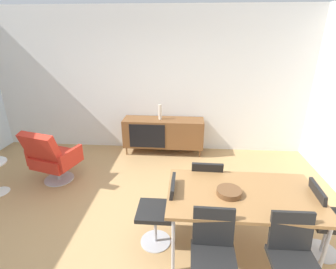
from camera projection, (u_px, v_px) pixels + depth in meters
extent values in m
plane|color=tan|center=(121.00, 231.00, 3.19)|extent=(8.32, 8.32, 0.00)
cube|color=silver|center=(149.00, 82.00, 5.07)|extent=(6.80, 0.12, 2.80)
cube|color=brown|center=(163.00, 132.00, 5.13)|extent=(1.60, 0.44, 0.56)
cube|color=black|center=(147.00, 136.00, 4.94)|extent=(0.70, 0.01, 0.48)
cylinder|color=brown|center=(127.00, 151.00, 5.16)|extent=(0.03, 0.03, 0.16)
cylinder|color=brown|center=(200.00, 153.00, 5.06)|extent=(0.03, 0.03, 0.16)
cylinder|color=brown|center=(130.00, 144.00, 5.48)|extent=(0.03, 0.03, 0.16)
cylinder|color=brown|center=(199.00, 146.00, 5.37)|extent=(0.03, 0.03, 0.16)
cylinder|color=beige|center=(160.00, 112.00, 4.97)|extent=(0.07, 0.07, 0.30)
cube|color=olive|center=(243.00, 195.00, 2.70)|extent=(1.60, 0.90, 0.04)
cylinder|color=#B7B7BC|center=(173.00, 245.00, 2.53)|extent=(0.04, 0.04, 0.70)
cylinder|color=#B7B7BC|center=(323.00, 255.00, 2.42)|extent=(0.04, 0.04, 0.70)
cylinder|color=#B7B7BC|center=(177.00, 198.00, 3.25)|extent=(0.04, 0.04, 0.70)
cylinder|color=#B7B7BC|center=(293.00, 204.00, 3.14)|extent=(0.04, 0.04, 0.70)
cylinder|color=brown|center=(229.00, 192.00, 2.66)|extent=(0.26, 0.26, 0.06)
cube|color=black|center=(213.00, 260.00, 2.25)|extent=(0.41, 0.41, 0.05)
cube|color=black|center=(213.00, 226.00, 2.34)|extent=(0.38, 0.09, 0.38)
cube|color=black|center=(205.00, 183.00, 3.40)|extent=(0.41, 0.41, 0.05)
cube|color=black|center=(207.00, 176.00, 3.15)|extent=(0.38, 0.09, 0.38)
cylinder|color=#B7B7BC|center=(204.00, 198.00, 3.49)|extent=(0.04, 0.04, 0.42)
cylinder|color=#B7B7BC|center=(203.00, 210.00, 3.56)|extent=(0.36, 0.36, 0.01)
cube|color=black|center=(155.00, 211.00, 2.87)|extent=(0.40, 0.40, 0.05)
cube|color=black|center=(171.00, 196.00, 2.77)|extent=(0.09, 0.38, 0.38)
cylinder|color=#B7B7BC|center=(155.00, 227.00, 2.96)|extent=(0.04, 0.04, 0.42)
cylinder|color=#B7B7BC|center=(156.00, 241.00, 3.03)|extent=(0.36, 0.36, 0.01)
cube|color=black|center=(295.00, 265.00, 2.20)|extent=(0.41, 0.41, 0.05)
cube|color=black|center=(291.00, 231.00, 2.29)|extent=(0.38, 0.09, 0.38)
cube|color=black|center=(330.00, 220.00, 2.73)|extent=(0.42, 0.42, 0.05)
cube|color=black|center=(317.00, 202.00, 2.67)|extent=(0.11, 0.38, 0.38)
cylinder|color=#B7B7BC|center=(325.00, 237.00, 2.82)|extent=(0.04, 0.04, 0.42)
cylinder|color=#B7B7BC|center=(321.00, 251.00, 2.90)|extent=(0.36, 0.36, 0.01)
cube|color=red|center=(56.00, 159.00, 4.17)|extent=(0.73, 0.70, 0.20)
cube|color=red|center=(41.00, 148.00, 3.85)|extent=(0.65, 0.42, 0.51)
cube|color=red|center=(71.00, 158.00, 4.04)|extent=(0.19, 0.50, 0.28)
cube|color=red|center=(39.00, 152.00, 4.25)|extent=(0.19, 0.50, 0.28)
cylinder|color=#B7B7BC|center=(58.00, 172.00, 4.26)|extent=(0.06, 0.06, 0.28)
cylinder|color=#B7B7BC|center=(59.00, 179.00, 4.31)|extent=(0.48, 0.48, 0.02)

